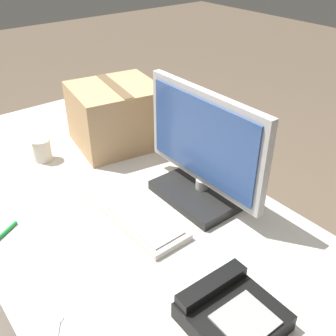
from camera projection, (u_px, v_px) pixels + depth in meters
ground_plane at (117, 320)px, 1.79m from camera, size 12.00×12.00×0.00m
office_desk at (111, 264)px, 1.60m from camera, size 1.80×0.90×0.71m
monitor at (203, 157)px, 1.31m from camera, size 0.52×0.25×0.39m
keyboard at (132, 212)px, 1.29m from camera, size 0.44×0.16×0.03m
desk_phone at (231, 313)px, 0.94m from camera, size 0.21×0.22×0.08m
paper_cup_right at (42, 150)px, 1.58m from camera, size 0.08×0.08×0.09m
spoon at (57, 333)px, 0.93m from camera, size 0.14×0.10×0.00m
cardboard_box at (116, 115)px, 1.66m from camera, size 0.37×0.39×0.26m
pen_marker at (1, 236)px, 1.20m from camera, size 0.08×0.13×0.01m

